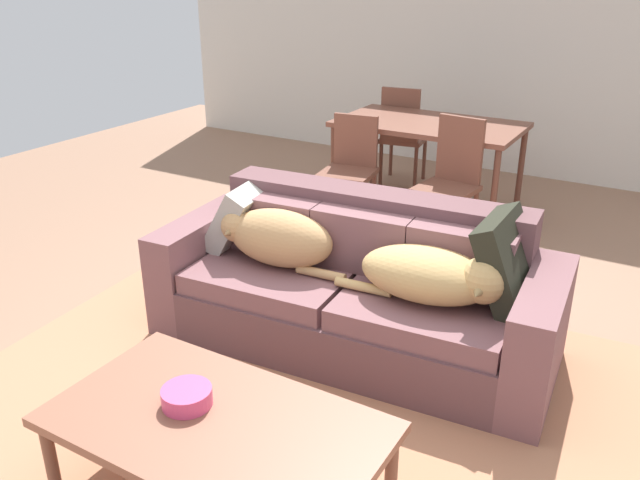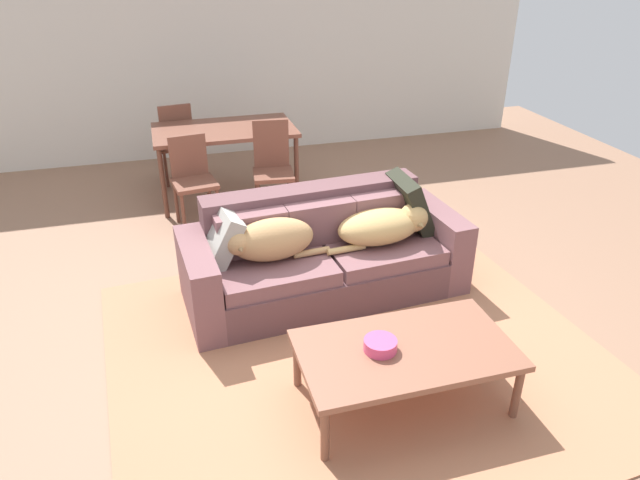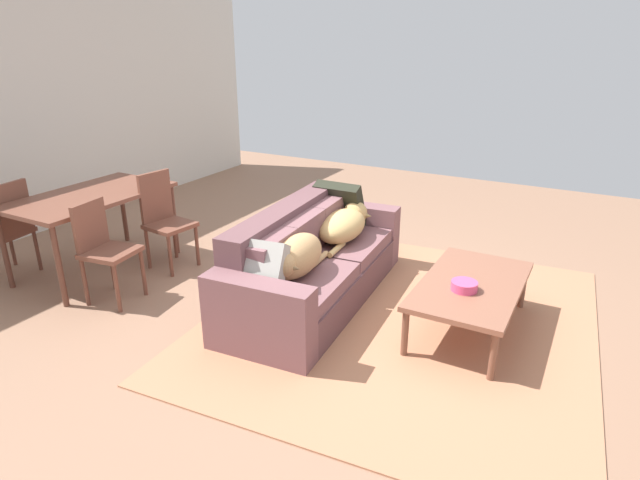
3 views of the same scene
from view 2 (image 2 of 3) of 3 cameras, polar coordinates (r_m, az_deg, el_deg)
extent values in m
plane|color=#936B52|center=(4.50, -0.10, -7.02)|extent=(10.00, 10.00, 0.00)
cube|color=silver|center=(7.73, -8.67, 18.30)|extent=(8.00, 0.12, 2.70)
cube|color=#B57654|center=(4.09, 3.68, -11.03)|extent=(3.50, 3.19, 0.01)
cube|color=brown|center=(4.63, 0.49, -3.68)|extent=(1.83, 0.98, 0.31)
cube|color=#7A4F53|center=(4.40, -4.91, -2.33)|extent=(0.92, 0.88, 0.12)
cube|color=#7A4F53|center=(4.68, 5.59, -0.45)|extent=(0.92, 0.88, 0.12)
cube|color=brown|center=(4.66, -0.81, 3.08)|extent=(1.79, 0.37, 0.39)
cube|color=#7A4F53|center=(4.37, -6.77, 0.68)|extent=(0.55, 0.20, 0.33)
cube|color=#7A4F53|center=(4.51, 0.00, 1.78)|extent=(0.55, 0.20, 0.33)
cube|color=#7A4F53|center=(4.71, 6.29, 2.77)|extent=(0.55, 0.20, 0.33)
cube|color=#7A4F53|center=(4.35, -11.82, -4.30)|extent=(0.27, 0.86, 0.60)
cube|color=#7A4F53|center=(4.95, 11.28, -0.10)|extent=(0.27, 0.86, 0.60)
ellipsoid|color=tan|center=(4.28, -4.69, 0.06)|extent=(0.65, 0.36, 0.32)
sphere|color=tan|center=(4.19, -8.12, -0.24)|extent=(0.19, 0.19, 0.19)
cone|color=olive|center=(4.12, -7.85, -0.87)|extent=(0.09, 0.11, 0.08)
cylinder|color=tan|center=(4.36, -0.83, -1.22)|extent=(0.28, 0.07, 0.05)
ellipsoid|color=tan|center=(4.53, 5.83, 1.32)|extent=(0.71, 0.43, 0.27)
sphere|color=tan|center=(4.62, 9.19, 2.20)|extent=(0.23, 0.23, 0.23)
cone|color=#997A4A|center=(4.55, 9.80, 1.54)|extent=(0.11, 0.13, 0.10)
cylinder|color=tan|center=(4.41, 2.60, -0.90)|extent=(0.31, 0.07, 0.05)
cube|color=#AAA89D|center=(4.32, -9.80, 0.30)|extent=(0.36, 0.44, 0.41)
cube|color=black|center=(4.79, 8.92, 3.61)|extent=(0.29, 0.47, 0.48)
cube|color=#8E5741|center=(3.52, 8.44, -10.68)|extent=(1.28, 0.72, 0.04)
cylinder|color=brown|center=(3.28, 0.50, -18.66)|extent=(0.05, 0.05, 0.38)
cylinder|color=brown|center=(3.70, 18.84, -14.09)|extent=(0.05, 0.05, 0.38)
cylinder|color=brown|center=(3.72, -2.26, -11.97)|extent=(0.05, 0.05, 0.38)
cylinder|color=brown|center=(4.10, 14.12, -8.75)|extent=(0.05, 0.05, 0.38)
cylinder|color=#EA4C7F|center=(3.45, 5.97, -10.26)|extent=(0.20, 0.20, 0.07)
cube|color=brown|center=(6.31, -9.44, 10.66)|extent=(1.48, 0.86, 0.04)
cylinder|color=brown|center=(6.05, -15.19, 5.37)|extent=(0.05, 0.05, 0.74)
cylinder|color=brown|center=(6.19, -2.33, 6.87)|extent=(0.05, 0.05, 0.74)
cylinder|color=brown|center=(6.76, -15.46, 7.68)|extent=(0.05, 0.05, 0.74)
cylinder|color=brown|center=(6.89, -3.86, 9.01)|extent=(0.05, 0.05, 0.74)
cube|color=brown|center=(5.74, -12.25, 5.46)|extent=(0.45, 0.45, 0.04)
cube|color=brown|center=(5.83, -12.87, 8.12)|extent=(0.36, 0.09, 0.41)
cylinder|color=brown|center=(5.65, -13.30, 2.35)|extent=(0.04, 0.04, 0.44)
cylinder|color=brown|center=(5.71, -9.97, 2.96)|extent=(0.04, 0.04, 0.44)
cylinder|color=brown|center=(5.96, -13.98, 3.61)|extent=(0.04, 0.04, 0.44)
cylinder|color=brown|center=(6.01, -10.81, 4.19)|extent=(0.04, 0.04, 0.44)
cube|color=brown|center=(5.90, -4.61, 6.46)|extent=(0.45, 0.45, 0.04)
cube|color=brown|center=(5.98, -4.85, 9.45)|extent=(0.36, 0.08, 0.49)
cylinder|color=brown|center=(5.82, -6.06, 3.64)|extent=(0.04, 0.04, 0.42)
cylinder|color=brown|center=(5.84, -2.73, 3.86)|extent=(0.04, 0.04, 0.42)
cylinder|color=brown|center=(6.13, -6.25, 4.91)|extent=(0.04, 0.04, 0.42)
cylinder|color=brown|center=(6.15, -3.08, 5.12)|extent=(0.04, 0.04, 0.42)
cube|color=brown|center=(7.00, -14.04, 9.07)|extent=(0.45, 0.45, 0.04)
cube|color=brown|center=(6.75, -13.98, 10.77)|extent=(0.36, 0.09, 0.49)
cylinder|color=brown|center=(7.26, -12.79, 7.98)|extent=(0.04, 0.04, 0.41)
cylinder|color=brown|center=(7.21, -15.44, 7.53)|extent=(0.04, 0.04, 0.41)
cylinder|color=brown|center=(6.94, -12.17, 7.15)|extent=(0.04, 0.04, 0.41)
cylinder|color=brown|center=(6.89, -14.93, 6.67)|extent=(0.04, 0.04, 0.41)
camera|label=1|loc=(2.82, 52.44, 5.43)|focal=36.86mm
camera|label=3|loc=(3.13, -71.27, 2.51)|focal=29.99mm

